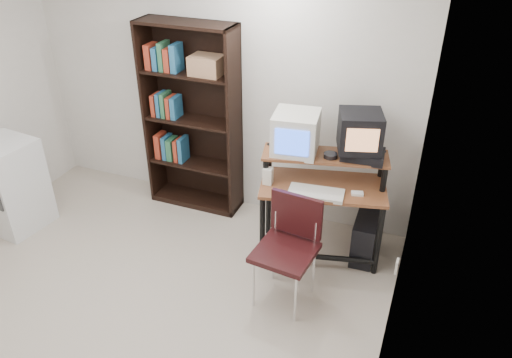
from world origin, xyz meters
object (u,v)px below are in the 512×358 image
at_px(crt_monitor, 296,133).
at_px(school_chair, 289,240).
at_px(computer_desk, 323,190).
at_px(mini_fridge, 10,185).
at_px(pc_tower, 365,237).
at_px(crt_tv, 360,131).
at_px(bookshelf, 193,117).

bearing_deg(crt_monitor, school_chair, -82.34).
distance_m(computer_desk, mini_fridge, 3.06).
bearing_deg(crt_monitor, pc_tower, -6.06).
xyz_separation_m(crt_tv, bookshelf, (-1.71, 0.21, -0.23)).
bearing_deg(crt_monitor, crt_tv, 2.72).
distance_m(pc_tower, school_chair, 0.96).
distance_m(pc_tower, mini_fridge, 3.48).
distance_m(computer_desk, bookshelf, 1.55).
height_order(crt_tv, pc_tower, crt_tv).
height_order(computer_desk, school_chair, computer_desk).
xyz_separation_m(computer_desk, school_chair, (-0.09, -0.66, -0.11)).
relative_size(pc_tower, mini_fridge, 0.49).
distance_m(crt_tv, pc_tower, 1.02).
bearing_deg(crt_tv, school_chair, -129.63).
relative_size(crt_tv, mini_fridge, 0.48).
xyz_separation_m(computer_desk, bookshelf, (-1.47, 0.37, 0.31)).
bearing_deg(bookshelf, school_chair, -36.70).
height_order(pc_tower, mini_fridge, mini_fridge).
height_order(bookshelf, mini_fridge, bookshelf).
relative_size(computer_desk, pc_tower, 2.64).
bearing_deg(pc_tower, crt_tv, 153.46).
xyz_separation_m(crt_monitor, school_chair, (0.20, -0.72, -0.59)).
bearing_deg(pc_tower, bookshelf, 169.28).
bearing_deg(pc_tower, school_chair, -126.17).
xyz_separation_m(pc_tower, mini_fridge, (-3.38, -0.78, 0.25)).
bearing_deg(computer_desk, bookshelf, 152.33).
bearing_deg(bookshelf, crt_tv, -7.00).
bearing_deg(computer_desk, crt_monitor, 154.79).
bearing_deg(school_chair, computer_desk, 88.24).
bearing_deg(crt_monitor, bookshelf, 157.49).
height_order(computer_desk, crt_tv, crt_tv).
xyz_separation_m(computer_desk, crt_tv, (0.24, 0.16, 0.54)).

